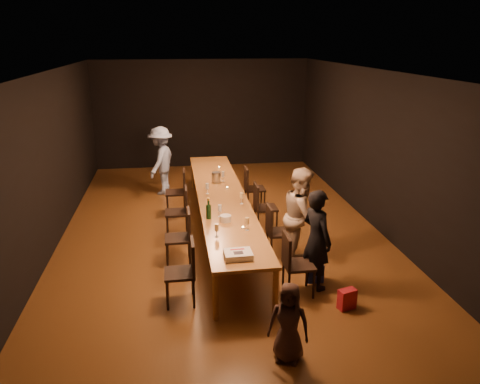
{
  "coord_description": "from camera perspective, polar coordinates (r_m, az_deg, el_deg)",
  "views": [
    {
      "loc": [
        -0.86,
        -8.25,
        3.55
      ],
      "look_at": [
        0.26,
        -0.61,
        1.0
      ],
      "focal_mm": 35.0,
      "sensor_mm": 36.0,
      "label": 1
    }
  ],
  "objects": [
    {
      "name": "wineglass_1",
      "position": [
        7.14,
        0.87,
        -3.92
      ],
      "size": [
        0.06,
        0.06,
        0.21
      ],
      "primitive_type": null,
      "color": "beige",
      "rests_on": "table"
    },
    {
      "name": "table",
      "position": [
        8.77,
        -2.26,
        -0.69
      ],
      "size": [
        0.9,
        6.0,
        0.75
      ],
      "color": "brown",
      "rests_on": "ground"
    },
    {
      "name": "wineglass_5",
      "position": [
        9.58,
        -2.08,
        1.92
      ],
      "size": [
        0.06,
        0.06,
        0.21
      ],
      "primitive_type": null,
      "color": "silver",
      "rests_on": "table"
    },
    {
      "name": "woman_birthday",
      "position": [
        6.93,
        9.32,
        -5.72
      ],
      "size": [
        0.55,
        0.65,
        1.52
      ],
      "primitive_type": "imported",
      "rotation": [
        0.0,
        0.0,
        1.98
      ],
      "color": "black",
      "rests_on": "ground"
    },
    {
      "name": "chair_right_1",
      "position": [
        7.88,
        4.89,
        -4.83
      ],
      "size": [
        0.42,
        0.42,
        0.93
      ],
      "primitive_type": null,
      "rotation": [
        0.0,
        0.0,
        -1.57
      ],
      "color": "black",
      "rests_on": "ground"
    },
    {
      "name": "chair_left_3",
      "position": [
        9.94,
        -7.87,
        0.02
      ],
      "size": [
        0.42,
        0.42,
        0.93
      ],
      "primitive_type": null,
      "rotation": [
        0.0,
        0.0,
        1.57
      ],
      "color": "black",
      "rests_on": "ground"
    },
    {
      "name": "ground",
      "position": [
        9.02,
        -2.2,
        -4.9
      ],
      "size": [
        10.0,
        10.0,
        0.0
      ],
      "primitive_type": "plane",
      "color": "#432710",
      "rests_on": "ground"
    },
    {
      "name": "chair_left_2",
      "position": [
        8.81,
        -7.75,
        -2.4
      ],
      "size": [
        0.42,
        0.42,
        0.93
      ],
      "primitive_type": null,
      "rotation": [
        0.0,
        0.0,
        1.57
      ],
      "color": "black",
      "rests_on": "ground"
    },
    {
      "name": "chair_right_2",
      "position": [
        8.97,
        3.17,
        -1.86
      ],
      "size": [
        0.42,
        0.42,
        0.93
      ],
      "primitive_type": null,
      "rotation": [
        0.0,
        0.0,
        -1.57
      ],
      "color": "black",
      "rests_on": "ground"
    },
    {
      "name": "man_blue",
      "position": [
        11.17,
        -9.59,
        3.79
      ],
      "size": [
        0.93,
        1.18,
        1.6
      ],
      "primitive_type": "imported",
      "rotation": [
        0.0,
        0.0,
        -1.94
      ],
      "color": "#89A2D4",
      "rests_on": "ground"
    },
    {
      "name": "wineglass_0",
      "position": [
        6.92,
        -2.86,
        -4.69
      ],
      "size": [
        0.06,
        0.06,
        0.21
      ],
      "primitive_type": null,
      "color": "beige",
      "rests_on": "table"
    },
    {
      "name": "ice_bucket",
      "position": [
        9.53,
        -2.91,
        1.82
      ],
      "size": [
        0.24,
        0.24,
        0.21
      ],
      "primitive_type": "cylinder",
      "rotation": [
        0.0,
        0.0,
        0.36
      ],
      "color": "#B3B3B8",
      "rests_on": "table"
    },
    {
      "name": "chair_right_0",
      "position": [
        6.83,
        7.19,
        -8.73
      ],
      "size": [
        0.42,
        0.42,
        0.93
      ],
      "primitive_type": null,
      "rotation": [
        0.0,
        0.0,
        -1.57
      ],
      "color": "black",
      "rests_on": "ground"
    },
    {
      "name": "chair_right_3",
      "position": [
        10.09,
        1.82,
        0.47
      ],
      "size": [
        0.42,
        0.42,
        0.93
      ],
      "primitive_type": null,
      "rotation": [
        0.0,
        0.0,
        -1.57
      ],
      "color": "black",
      "rests_on": "ground"
    },
    {
      "name": "child",
      "position": [
        5.52,
        5.97,
        -15.55
      ],
      "size": [
        0.56,
        0.47,
        0.97
      ],
      "primitive_type": "imported",
      "rotation": [
        0.0,
        0.0,
        -0.42
      ],
      "color": "#3F2A23",
      "rests_on": "ground"
    },
    {
      "name": "tealight_near",
      "position": [
        7.22,
        0.36,
        -4.41
      ],
      "size": [
        0.05,
        0.05,
        0.03
      ],
      "primitive_type": "cylinder",
      "color": "#B2B7B2",
      "rests_on": "table"
    },
    {
      "name": "wineglass_4",
      "position": [
        8.81,
        -4.01,
        0.42
      ],
      "size": [
        0.06,
        0.06,
        0.21
      ],
      "primitive_type": null,
      "color": "silver",
      "rests_on": "table"
    },
    {
      "name": "chair_left_1",
      "position": [
        7.69,
        -7.59,
        -5.53
      ],
      "size": [
        0.42,
        0.42,
        0.93
      ],
      "primitive_type": null,
      "rotation": [
        0.0,
        0.0,
        1.57
      ],
      "color": "black",
      "rests_on": "ground"
    },
    {
      "name": "birthday_cake",
      "position": [
        6.31,
        -0.24,
        -7.64
      ],
      "size": [
        0.38,
        0.3,
        0.09
      ],
      "rotation": [
        0.0,
        0.0,
        0.02
      ],
      "color": "white",
      "rests_on": "table"
    },
    {
      "name": "champagne_bottle",
      "position": [
        7.58,
        -3.85,
        -2.0
      ],
      "size": [
        0.1,
        0.1,
        0.35
      ],
      "primitive_type": null,
      "rotation": [
        0.0,
        0.0,
        -0.19
      ],
      "color": "black",
      "rests_on": "table"
    },
    {
      "name": "gift_bag_blue",
      "position": [
        7.33,
        9.17,
        -9.64
      ],
      "size": [
        0.24,
        0.17,
        0.3
      ],
      "primitive_type": "cube",
      "rotation": [
        0.0,
        0.0,
        -0.04
      ],
      "color": "#233698",
      "rests_on": "ground"
    },
    {
      "name": "wineglass_3",
      "position": [
        8.27,
        0.18,
        -0.76
      ],
      "size": [
        0.06,
        0.06,
        0.21
      ],
      "primitive_type": null,
      "color": "beige",
      "rests_on": "table"
    },
    {
      "name": "chair_left_0",
      "position": [
        6.61,
        -7.38,
        -9.7
      ],
      "size": [
        0.42,
        0.42,
        0.93
      ],
      "primitive_type": null,
      "rotation": [
        0.0,
        0.0,
        1.57
      ],
      "color": "black",
      "rests_on": "ground"
    },
    {
      "name": "woman_tan",
      "position": [
        7.62,
        7.56,
        -2.97
      ],
      "size": [
        0.85,
        0.95,
        1.62
      ],
      "primitive_type": "imported",
      "rotation": [
        0.0,
        0.0,
        1.22
      ],
      "color": "#C0A790",
      "rests_on": "ground"
    },
    {
      "name": "wineglass_2",
      "position": [
        7.68,
        -2.48,
        -2.3
      ],
      "size": [
        0.06,
        0.06,
        0.21
      ],
      "primitive_type": null,
      "color": "silver",
      "rests_on": "table"
    },
    {
      "name": "plate_stack",
      "position": [
        7.5,
        -1.77,
        -3.24
      ],
      "size": [
        0.2,
        0.2,
        0.1
      ],
      "primitive_type": "cylinder",
      "rotation": [
        0.0,
        0.0,
        0.12
      ],
      "color": "white",
      "rests_on": "table"
    },
    {
      "name": "room_shell",
      "position": [
        8.42,
        -2.37,
        8.2
      ],
      "size": [
        6.04,
        10.04,
        3.02
      ],
      "color": "black",
      "rests_on": "ground"
    },
    {
      "name": "gift_bag_red",
      "position": [
        6.74,
        12.91,
        -12.61
      ],
      "size": [
        0.27,
        0.2,
        0.29
      ],
      "primitive_type": "cube",
      "rotation": [
        0.0,
        0.0,
        0.3
      ],
      "color": "#B31A28",
      "rests_on": "ground"
    },
    {
      "name": "tealight_far",
      "position": [
        10.57,
        -2.57,
        2.99
      ],
      "size": [
        0.05,
        0.05,
        0.03
      ],
      "primitive_type": "cylinder",
      "color": "#B2B7B2",
      "rests_on": "table"
    },
    {
      "name": "tealight_mid",
      "position": [
        9.12,
        -1.58,
        0.5
      ],
      "size": [
        0.05,
        0.05,
        0.03
      ],
      "primitive_type": "cylinder",
      "color": "#B2B7B2",
      "rests_on": "table"
    }
  ]
}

